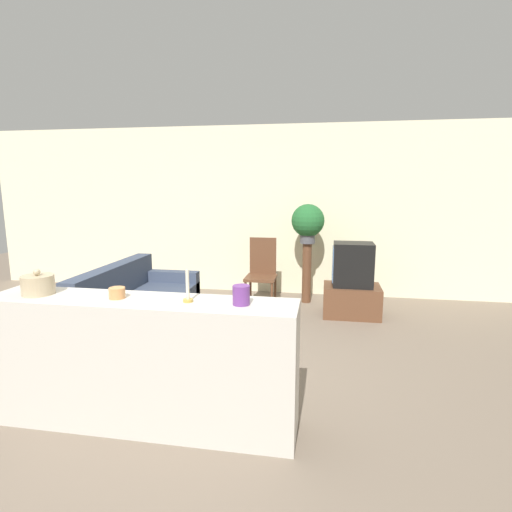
% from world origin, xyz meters
% --- Properties ---
extents(ground_plane, '(14.00, 14.00, 0.00)m').
position_xyz_m(ground_plane, '(0.00, 0.00, 0.00)').
color(ground_plane, '#756656').
extents(wall_back, '(9.00, 0.06, 2.70)m').
position_xyz_m(wall_back, '(0.00, 3.43, 1.35)').
color(wall_back, beige).
rests_on(wall_back, ground_plane).
extents(couch, '(0.90, 1.77, 0.81)m').
position_xyz_m(couch, '(-0.89, 1.28, 0.29)').
color(couch, '#384256').
rests_on(couch, ground_plane).
extents(tv_stand, '(0.76, 0.54, 0.42)m').
position_xyz_m(tv_stand, '(1.68, 2.38, 0.21)').
color(tv_stand, brown).
rests_on(tv_stand, ground_plane).
extents(television, '(0.54, 0.40, 0.59)m').
position_xyz_m(television, '(1.67, 2.38, 0.71)').
color(television, black).
rests_on(television, tv_stand).
extents(wooden_chair, '(0.44, 0.44, 0.99)m').
position_xyz_m(wooden_chair, '(0.39, 2.68, 0.53)').
color(wooden_chair, brown).
rests_on(wooden_chair, ground_plane).
extents(plant_stand, '(0.14, 0.14, 0.91)m').
position_xyz_m(plant_stand, '(1.04, 2.91, 0.45)').
color(plant_stand, brown).
rests_on(plant_stand, ground_plane).
extents(potted_plant, '(0.49, 0.49, 0.58)m').
position_xyz_m(potted_plant, '(1.04, 2.91, 1.23)').
color(potted_plant, '#4C4C51').
rests_on(potted_plant, plant_stand).
extents(foreground_counter, '(2.27, 0.44, 0.96)m').
position_xyz_m(foreground_counter, '(0.00, -0.46, 0.48)').
color(foreground_counter, beige).
rests_on(foreground_counter, ground_plane).
extents(decorative_bowl, '(0.23, 0.23, 0.19)m').
position_xyz_m(decorative_bowl, '(-0.79, -0.46, 1.03)').
color(decorative_bowl, tan).
rests_on(decorative_bowl, foreground_counter).
extents(candle_jar, '(0.11, 0.11, 0.08)m').
position_xyz_m(candle_jar, '(-0.16, -0.46, 1.00)').
color(candle_jar, '#C6844C').
rests_on(candle_jar, foreground_counter).
extents(candlestick, '(0.07, 0.07, 0.23)m').
position_xyz_m(candlestick, '(0.37, -0.46, 1.03)').
color(candlestick, '#B7933D').
rests_on(candlestick, foreground_counter).
extents(coffee_tin, '(0.12, 0.12, 0.13)m').
position_xyz_m(coffee_tin, '(0.74, -0.46, 1.03)').
color(coffee_tin, '#66337F').
rests_on(coffee_tin, foreground_counter).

